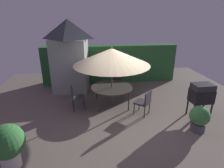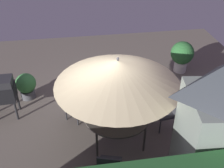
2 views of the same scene
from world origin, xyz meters
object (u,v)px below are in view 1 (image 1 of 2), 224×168
(garden_shed, at_px, (70,56))
(patio_table, at_px, (112,88))
(chair_far_side, at_px, (76,96))
(chair_near_shed, at_px, (116,80))
(chair_toward_hedge, at_px, (144,101))
(potted_plant_by_grill, at_px, (7,144))
(patio_umbrella, at_px, (112,57))
(potted_plant_by_shed, at_px, (199,118))
(bbq_grill, at_px, (202,94))

(garden_shed, height_order, patio_table, garden_shed)
(chair_far_side, bearing_deg, chair_near_shed, 41.14)
(patio_table, distance_m, chair_far_side, 1.38)
(garden_shed, distance_m, chair_toward_hedge, 3.92)
(potted_plant_by_grill, bearing_deg, patio_table, 46.16)
(patio_umbrella, relative_size, potted_plant_by_shed, 3.48)
(garden_shed, height_order, potted_plant_by_grill, garden_shed)
(patio_umbrella, bearing_deg, garden_shed, 133.29)
(garden_shed, distance_m, bbq_grill, 5.48)
(garden_shed, height_order, chair_near_shed, garden_shed)
(garden_shed, relative_size, chair_near_shed, 3.52)
(chair_near_shed, distance_m, potted_plant_by_shed, 3.93)
(bbq_grill, bearing_deg, patio_umbrella, 155.86)
(chair_near_shed, height_order, chair_toward_hedge, same)
(patio_umbrella, relative_size, chair_near_shed, 3.10)
(garden_shed, bearing_deg, potted_plant_by_shed, -43.51)
(chair_toward_hedge, bearing_deg, potted_plant_by_shed, -40.28)
(chair_near_shed, bearing_deg, chair_far_side, -138.86)
(patio_table, distance_m, potted_plant_by_grill, 3.93)
(patio_umbrella, bearing_deg, chair_near_shed, 73.97)
(patio_umbrella, distance_m, chair_near_shed, 1.95)
(garden_shed, xyz_separation_m, patio_umbrella, (1.64, -1.74, 0.30))
(chair_toward_hedge, height_order, potted_plant_by_grill, potted_plant_by_grill)
(garden_shed, xyz_separation_m, potted_plant_by_grill, (-1.08, -4.58, -0.97))
(patio_umbrella, xyz_separation_m, potted_plant_by_grill, (-2.72, -2.84, -1.27))
(patio_table, height_order, chair_toward_hedge, chair_toward_hedge)
(patio_table, relative_size, chair_far_side, 1.75)
(garden_shed, xyz_separation_m, potted_plant_by_shed, (4.01, -3.81, -1.18))
(bbq_grill, height_order, chair_near_shed, bbq_grill)
(garden_shed, height_order, bbq_grill, garden_shed)
(potted_plant_by_shed, bearing_deg, chair_near_shed, 120.57)
(patio_umbrella, bearing_deg, patio_table, 0.00)
(potted_plant_by_shed, bearing_deg, potted_plant_by_grill, -171.43)
(garden_shed, relative_size, patio_umbrella, 1.13)
(chair_far_side, xyz_separation_m, potted_plant_by_grill, (-1.37, -2.63, 0.12))
(chair_far_side, bearing_deg, potted_plant_by_grill, -117.42)
(garden_shed, relative_size, potted_plant_by_grill, 2.88)
(garden_shed, distance_m, chair_far_side, 2.25)
(chair_toward_hedge, bearing_deg, potted_plant_by_grill, -152.96)
(patio_table, height_order, potted_plant_by_shed, potted_plant_by_shed)
(patio_table, bearing_deg, chair_far_side, -171.47)
(chair_toward_hedge, relative_size, potted_plant_by_grill, 0.82)
(patio_table, xyz_separation_m, chair_toward_hedge, (1.02, -0.92, -0.18))
(bbq_grill, relative_size, chair_near_shed, 1.33)
(patio_table, bearing_deg, patio_umbrella, 180.00)
(potted_plant_by_grill, bearing_deg, chair_near_shed, 53.22)
(patio_table, height_order, patio_umbrella, patio_umbrella)
(garden_shed, bearing_deg, potted_plant_by_grill, -103.32)
(bbq_grill, xyz_separation_m, chair_far_side, (-4.22, 1.08, -0.33))
(potted_plant_by_shed, bearing_deg, bbq_grill, 57.86)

